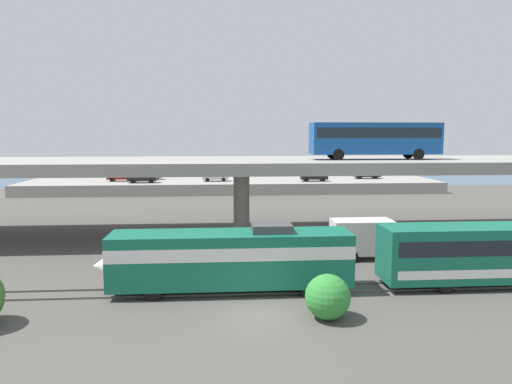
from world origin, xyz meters
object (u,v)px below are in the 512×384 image
Objects in this scene: parked_car_1 at (367,174)px; parked_car_5 at (148,175)px; parked_car_0 at (143,178)px; service_truck_west at (373,238)px; transit_bus_on_overpass at (375,137)px; train_locomotive at (219,257)px; parked_car_4 at (314,177)px; parked_car_2 at (215,177)px; parked_car_3 at (121,177)px.

parked_car_1 and parked_car_5 have the same top height.
parked_car_5 is at bearing -90.04° from parked_car_0.
service_truck_west is 1.47× the size of parked_car_0.
transit_bus_on_overpass reaches higher than parked_car_0.
train_locomotive reaches higher than parked_car_5.
parked_car_0 and parked_car_4 have the same top height.
parked_car_2 is (-26.53, -2.63, -0.00)m from parked_car_1.
parked_car_1 is 38.14m from parked_car_5.
parked_car_3 is (-30.93, 35.70, -6.73)m from transit_bus_on_overpass.
transit_bus_on_overpass is 2.60× the size of parked_car_5.
parked_car_2 is at bearing 113.97° from transit_bus_on_overpass.
parked_car_1 is (13.83, 45.47, 0.91)m from service_truck_west.
service_truck_west is at bearing -62.56° from parked_car_5.
parked_car_1 is at bearing -173.61° from parked_car_0.
train_locomotive is 3.36× the size of parked_car_5.
parked_car_2 is at bearing -88.96° from train_locomotive.
parked_car_0 is 1.01× the size of parked_car_3.
parked_car_5 is at bearing 35.40° from parked_car_3.
parked_car_1 is at bearing 73.32° from transit_bus_on_overpass.
transit_bus_on_overpass is 11.56m from service_truck_west.
transit_bus_on_overpass is at bearing -133.79° from train_locomotive.
train_locomotive reaches higher than parked_car_0.
service_truck_west is 1.60× the size of parked_car_2.
transit_bus_on_overpass is at bearing -66.03° from parked_car_2.
parked_car_2 is (-0.90, 49.69, 0.36)m from train_locomotive.
train_locomotive is 55.05m from parked_car_5.
transit_bus_on_overpass is at bearing 129.29° from parked_car_0.
transit_bus_on_overpass is at bearing -49.09° from parked_car_3.
parked_car_0 is (-26.96, 32.95, -6.73)m from transit_bus_on_overpass.
transit_bus_on_overpass reaches higher than parked_car_1.
train_locomotive is at bearing -107.59° from parked_car_4.
parked_car_0 is 4.82m from parked_car_3.
parked_car_2 is (-12.70, 42.84, 0.91)m from service_truck_west.
parked_car_0 and parked_car_1 have the same top height.
parked_car_5 is (3.97, 2.82, 0.00)m from parked_car_3.
parked_car_4 reaches higher than service_truck_west.
parked_car_4 is (15.36, 48.45, 0.36)m from train_locomotive.
transit_bus_on_overpass reaches higher than train_locomotive.
parked_car_1 is at bearing 73.08° from service_truck_west.
parked_car_1 is 42.11m from parked_car_3.
parked_car_3 is (-28.25, 43.95, 0.91)m from service_truck_west.
parked_car_3 is 4.87m from parked_car_5.
train_locomotive is at bearing -76.89° from parked_car_5.
parked_car_0 is 1.00× the size of parked_car_5.
train_locomotive is 22.08m from transit_bus_on_overpass.
parked_car_2 is 0.92× the size of parked_car_5.
service_truck_west is 47.54m from parked_car_1.
train_locomotive is 3.40× the size of parked_car_1.
parked_car_1 and parked_car_2 have the same top height.
transit_bus_on_overpass is 1.76× the size of service_truck_west.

